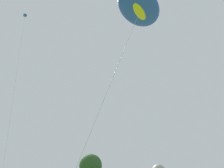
# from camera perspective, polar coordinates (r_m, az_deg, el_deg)

# --- Properties ---
(big_show_kite) EXTENTS (11.01, 6.02, 15.22)m
(big_show_kite) POSITION_cam_1_polar(r_m,az_deg,el_deg) (19.31, 6.80, 19.42)
(big_show_kite) COLOR blue
(big_show_kite) RESTS_ON ground
(small_kite_triangle_green) EXTENTS (1.91, 1.93, 23.94)m
(small_kite_triangle_green) POSITION_cam_1_polar(r_m,az_deg,el_deg) (35.08, -21.81, 15.75)
(small_kite_triangle_green) COLOR blue
(small_kite_triangle_green) RESTS_ON ground
(tree_oak_left) EXTENTS (5.82, 5.82, 8.51)m
(tree_oak_left) POSITION_cam_1_polar(r_m,az_deg,el_deg) (59.79, -5.60, -20.45)
(tree_oak_left) COLOR #513823
(tree_oak_left) RESTS_ON ground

